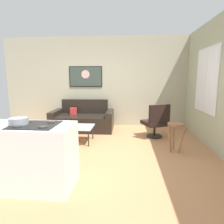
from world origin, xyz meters
TOP-DOWN VIEW (x-y plane):
  - ground at (0.00, 0.00)m, footprint 6.40×6.40m
  - back_wall at (0.00, 2.42)m, footprint 6.40×0.05m
  - right_wall at (2.62, 0.30)m, footprint 0.05×6.40m
  - couch at (-0.53, 1.78)m, footprint 1.80×0.96m
  - coffee_table at (-0.56, 0.62)m, footprint 1.09×0.65m
  - armchair at (1.53, 1.14)m, footprint 0.73×0.72m
  - bar_stool at (1.79, 0.20)m, footprint 0.38×0.37m
  - kitchen_counter at (-0.73, -1.30)m, footprint 1.57×0.66m
  - mixing_bowl at (-0.68, -1.31)m, footprint 0.25×0.25m
  - wall_painting at (-0.55, 2.38)m, footprint 1.05×0.03m
  - window at (2.59, 0.90)m, footprint 0.03×1.22m

SIDE VIEW (x-z plane):
  - ground at x=0.00m, z-range -0.04..0.00m
  - couch at x=-0.53m, z-range -0.15..0.72m
  - coffee_table at x=-0.56m, z-range 0.17..0.55m
  - armchair at x=1.53m, z-range -0.01..0.87m
  - kitchen_counter at x=-0.73m, z-range -0.01..0.91m
  - bar_stool at x=1.79m, z-range 0.18..0.79m
  - mixing_bowl at x=-0.68m, z-range 0.89..0.99m
  - back_wall at x=0.00m, z-range 0.00..2.80m
  - right_wall at x=2.62m, z-range 0.00..2.80m
  - window at x=2.59m, z-range 0.73..2.21m
  - wall_painting at x=-0.55m, z-range 1.25..1.89m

